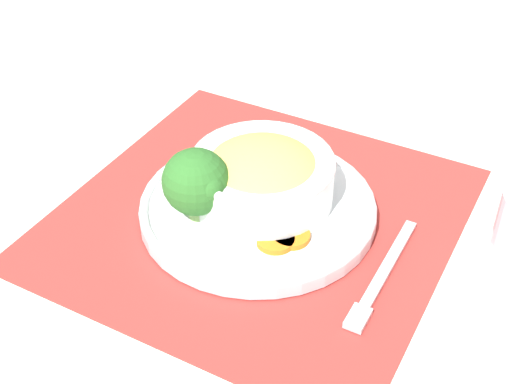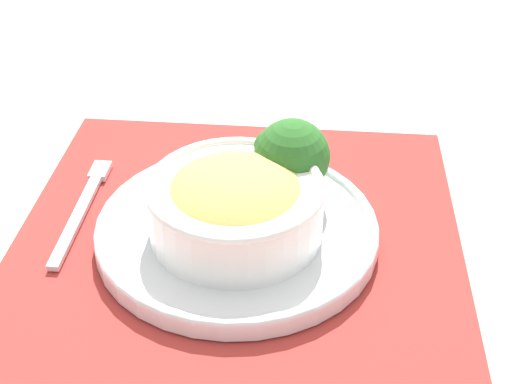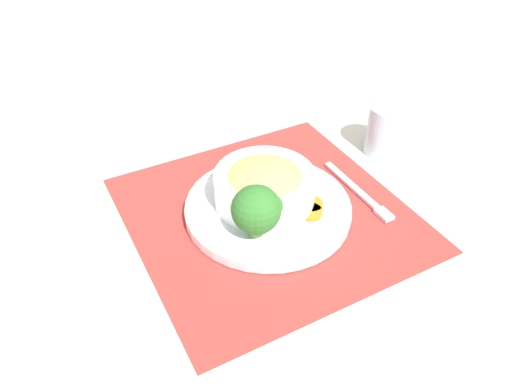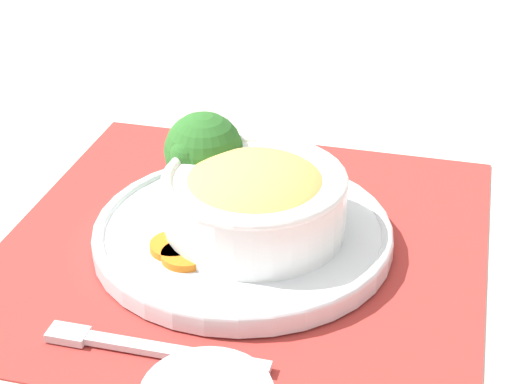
{
  "view_description": "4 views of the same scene",
  "coord_description": "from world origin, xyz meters",
  "views": [
    {
      "loc": [
        -0.29,
        0.59,
        0.54
      ],
      "look_at": [
        0.0,
        0.01,
        0.04
      ],
      "focal_mm": 50.0,
      "sensor_mm": 36.0,
      "label": 1
    },
    {
      "loc": [
        0.05,
        -0.55,
        0.45
      ],
      "look_at": [
        0.02,
        0.01,
        0.05
      ],
      "focal_mm": 50.0,
      "sensor_mm": 36.0,
      "label": 2
    },
    {
      "loc": [
        0.34,
        0.54,
        0.55
      ],
      "look_at": [
        0.02,
        -0.01,
        0.05
      ],
      "focal_mm": 35.0,
      "sensor_mm": 36.0,
      "label": 3
    },
    {
      "loc": [
        -0.65,
        -0.15,
        0.45
      ],
      "look_at": [
        0.01,
        -0.01,
        0.05
      ],
      "focal_mm": 60.0,
      "sensor_mm": 36.0,
      "label": 4
    }
  ],
  "objects": [
    {
      "name": "ground_plane",
      "position": [
        0.0,
        0.0,
        0.0
      ],
      "size": [
        4.0,
        4.0,
        0.0
      ],
      "primitive_type": "plane",
      "color": "beige"
    },
    {
      "name": "placemat",
      "position": [
        0.0,
        0.0,
        0.0
      ],
      "size": [
        0.46,
        0.46,
        0.0
      ],
      "color": "#B2332D",
      "rests_on": "ground_plane"
    },
    {
      "name": "plate",
      "position": [
        0.0,
        0.0,
        0.02
      ],
      "size": [
        0.28,
        0.28,
        0.02
      ],
      "color": "silver",
      "rests_on": "placemat"
    },
    {
      "name": "bowl",
      "position": [
        -0.0,
        -0.01,
        0.05
      ],
      "size": [
        0.17,
        0.17,
        0.07
      ],
      "color": "white",
      "rests_on": "plate"
    },
    {
      "name": "broccoli_floret",
      "position": [
        0.05,
        0.05,
        0.07
      ],
      "size": [
        0.08,
        0.08,
        0.09
      ],
      "color": "#84AD5B",
      "rests_on": "plate"
    },
    {
      "name": "carrot_slice_near",
      "position": [
        -0.05,
        0.05,
        0.02
      ],
      "size": [
        0.04,
        0.04,
        0.01
      ],
      "color": "orange",
      "rests_on": "plate"
    },
    {
      "name": "carrot_slice_middle",
      "position": [
        -0.06,
        0.04,
        0.02
      ],
      "size": [
        0.04,
        0.04,
        0.01
      ],
      "color": "orange",
      "rests_on": "plate"
    },
    {
      "name": "fork",
      "position": [
        -0.17,
        0.05,
        0.01
      ],
      "size": [
        0.02,
        0.18,
        0.01
      ],
      "rotation": [
        0.0,
        0.0,
        -0.04
      ],
      "color": "silver",
      "rests_on": "placemat"
    }
  ]
}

